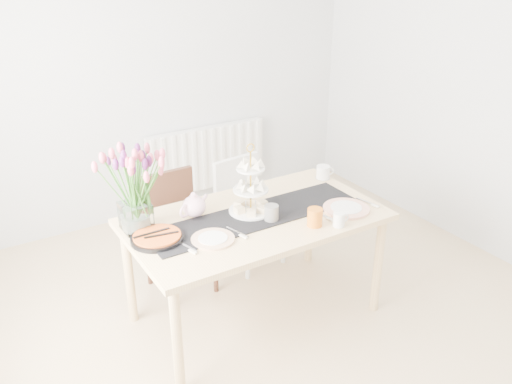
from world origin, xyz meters
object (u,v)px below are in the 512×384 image
teapot (194,206)px  mug_white (339,219)px  chair_white (245,203)px  plate_left (213,239)px  radiator (207,158)px  mug_grey (271,213)px  cake_stand (251,196)px  tart_tin (157,238)px  plate_right (346,209)px  cream_jug (323,172)px  dining_table (255,227)px  chair_brown (174,223)px  mug_orange (315,217)px  tulip_vase (132,177)px

teapot → mug_white: bearing=-60.8°
mug_white → chair_white: bearing=99.9°
plate_left → chair_white: bearing=49.5°
radiator → mug_grey: mug_grey is taller
plate_left → cake_stand: bearing=27.2°
tart_tin → plate_right: size_ratio=1.03×
chair_white → cream_jug: size_ratio=8.49×
mug_white → plate_right: 0.24m
dining_table → mug_grey: size_ratio=15.42×
chair_brown → chair_white: bearing=2.6°
teapot → mug_orange: teapot is taller
chair_white → mug_white: mug_white is taller
mug_orange → mug_white: bearing=-86.1°
plate_right → mug_grey: bearing=165.9°
chair_white → cream_jug: cream_jug is taller
radiator → dining_table: same height
chair_brown → cake_stand: bearing=-64.3°
tart_tin → plate_left: bearing=-31.1°
dining_table → tart_tin: tart_tin is taller
dining_table → chair_brown: chair_brown is taller
cream_jug → mug_orange: size_ratio=0.87×
mug_white → plate_right: size_ratio=0.29×
chair_white → plate_right: 0.98m
mug_white → plate_left: bearing=169.1°
chair_brown → mug_white: 1.24m
tart_tin → mug_white: mug_white is taller
tulip_vase → mug_grey: tulip_vase is taller
chair_white → mug_white: (0.04, -1.05, 0.32)m
mug_grey → teapot: bearing=102.0°
radiator → mug_white: (-0.19, -2.16, 0.34)m
plate_left → plate_right: bearing=-6.2°
tart_tin → plate_right: 1.22m
cake_stand → plate_right: bearing=-28.2°
tulip_vase → radiator: bearing=51.2°
chair_white → mug_orange: (-0.08, -0.97, 0.33)m
tart_tin → mug_grey: bearing=-11.5°
tulip_vase → mug_orange: 1.11m
tulip_vase → plate_right: (1.24, -0.46, -0.33)m
mug_orange → plate_right: bearing=-40.3°
mug_orange → plate_right: (0.30, 0.07, -0.05)m
cake_stand → radiator: bearing=72.3°
radiator → tulip_vase: bearing=-128.8°
mug_grey → mug_orange: size_ratio=0.93×
teapot → mug_orange: size_ratio=2.13×
teapot → mug_orange: (0.57, -0.49, -0.02)m
dining_table → plate_right: plate_right is taller
teapot → radiator: bearing=39.5°
tulip_vase → chair_white: bearing=23.8°
chair_brown → mug_white: (0.66, -1.00, 0.30)m
plate_right → radiator: bearing=89.8°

